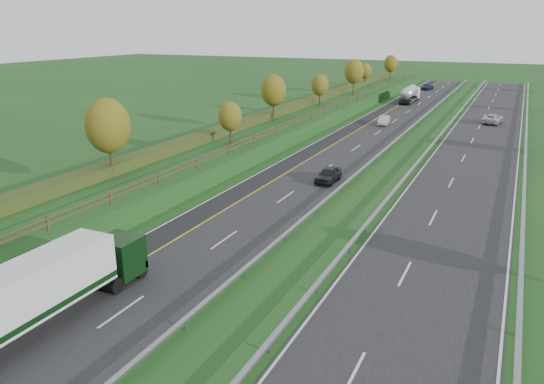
{
  "coord_description": "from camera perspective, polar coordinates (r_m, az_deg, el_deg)",
  "views": [
    {
      "loc": [
        20.82,
        -10.16,
        15.97
      ],
      "look_at": [
        2.27,
        29.63,
        2.2
      ],
      "focal_mm": 35.0,
      "sensor_mm": 36.0,
      "label": 1
    }
  ],
  "objects": [
    {
      "name": "median_barrier_near",
      "position": [
        73.39,
        12.59,
        4.92
      ],
      "size": [
        0.32,
        200.0,
        0.71
      ],
      "color": "gray",
      "rests_on": "ground"
    },
    {
      "name": "car_oncoming",
      "position": [
        98.89,
        22.66,
        7.29
      ],
      "size": [
        3.41,
        6.1,
        1.61
      ],
      "primitive_type": "imported",
      "rotation": [
        0.0,
        0.0,
        3.01
      ],
      "color": "silver",
      "rests_on": "far_carriageway"
    },
    {
      "name": "trees_left",
      "position": [
        75.31,
        -1.63,
        10.08
      ],
      "size": [
        6.64,
        164.3,
        7.66
      ],
      "color": "#2D2116",
      "rests_on": "embankment_left"
    },
    {
      "name": "far_carriageway",
      "position": [
        72.08,
        20.95,
        3.47
      ],
      "size": [
        10.5,
        200.0,
        0.04
      ],
      "primitive_type": "cube",
      "color": "black",
      "rests_on": "ground"
    },
    {
      "name": "median_barrier_far",
      "position": [
        72.51,
        16.52,
        4.47
      ],
      "size": [
        0.32,
        200.0,
        0.71
      ],
      "color": "gray",
      "rests_on": "ground"
    },
    {
      "name": "car_dark_near",
      "position": [
        56.89,
        6.07,
        1.87
      ],
      "size": [
        1.91,
        4.59,
        1.55
      ],
      "primitive_type": "imported",
      "rotation": [
        0.0,
        0.0,
        -0.02
      ],
      "color": "black",
      "rests_on": "near_carriageway"
    },
    {
      "name": "embankment_left",
      "position": [
        79.31,
        -0.74,
        6.53
      ],
      "size": [
        12.0,
        200.0,
        2.0
      ],
      "primitive_type": "cube",
      "color": "#184117",
      "rests_on": "ground"
    },
    {
      "name": "outer_barrier_far",
      "position": [
        71.83,
        25.6,
        3.35
      ],
      "size": [
        0.32,
        200.0,
        0.71
      ],
      "color": "gray",
      "rests_on": "ground"
    },
    {
      "name": "fence_left",
      "position": [
        76.81,
        2.18,
        7.48
      ],
      "size": [
        0.12,
        189.06,
        1.2
      ],
      "color": "#422B19",
      "rests_on": "embankment_left"
    },
    {
      "name": "road_tanker",
      "position": [
        121.46,
        14.61,
        10.2
      ],
      "size": [
        2.4,
        11.22,
        3.46
      ],
      "color": "silver",
      "rests_on": "near_carriageway"
    },
    {
      "name": "car_silver_mid",
      "position": [
        92.12,
        11.95,
        7.56
      ],
      "size": [
        2.05,
        4.69,
        1.5
      ],
      "primitive_type": "imported",
      "rotation": [
        0.0,
        0.0,
        0.1
      ],
      "color": "#B1B0B5",
      "rests_on": "near_carriageway"
    },
    {
      "name": "car_small_far",
      "position": [
        147.03,
        16.38,
        10.81
      ],
      "size": [
        2.65,
        5.52,
        1.55
      ],
      "primitive_type": "imported",
      "rotation": [
        0.0,
        0.0,
        -0.09
      ],
      "color": "#151C44",
      "rests_on": "near_carriageway"
    },
    {
      "name": "hard_shoulder",
      "position": [
        76.02,
        5.59,
        5.23
      ],
      "size": [
        3.0,
        200.0,
        0.04
      ],
      "primitive_type": "cube",
      "color": "black",
      "rests_on": "ground"
    },
    {
      "name": "near_carriageway",
      "position": [
        74.9,
        8.3,
        4.94
      ],
      "size": [
        10.5,
        200.0,
        0.04
      ],
      "primitive_type": "cube",
      "color": "black",
      "rests_on": "ground"
    },
    {
      "name": "box_lorry",
      "position": [
        31.27,
        -24.77,
        -10.18
      ],
      "size": [
        2.58,
        16.28,
        4.06
      ],
      "color": "black",
      "rests_on": "near_carriageway"
    },
    {
      "name": "hedge_left",
      "position": [
        79.91,
        -2.04,
        7.74
      ],
      "size": [
        2.2,
        180.0,
        1.1
      ],
      "primitive_type": "cube",
      "color": "#2B3C18",
      "rests_on": "embankment_left"
    },
    {
      "name": "ground",
      "position": [
        68.3,
        13.49,
        3.41
      ],
      "size": [
        400.0,
        400.0,
        0.0
      ],
      "primitive_type": "plane",
      "color": "#184117",
      "rests_on": "ground"
    },
    {
      "name": "lane_markings",
      "position": [
        73.26,
        13.07,
        4.41
      ],
      "size": [
        26.75,
        200.0,
        0.01
      ],
      "color": "silver",
      "rests_on": "near_carriageway"
    }
  ]
}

